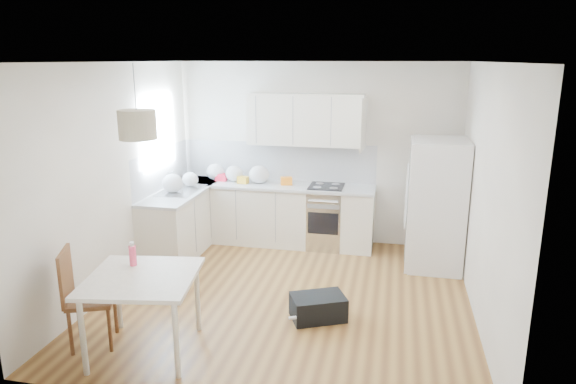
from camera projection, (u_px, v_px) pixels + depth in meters
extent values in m
plane|color=brown|center=(287.00, 297.00, 6.07)|extent=(4.20, 4.20, 0.00)
plane|color=white|center=(287.00, 62.00, 5.39)|extent=(4.20, 4.20, 0.00)
plane|color=beige|center=(317.00, 154.00, 7.72)|extent=(4.20, 0.00, 4.20)
plane|color=beige|center=(117.00, 178.00, 6.16)|extent=(0.00, 4.20, 4.20)
plane|color=beige|center=(485.00, 197.00, 5.31)|extent=(0.00, 4.20, 4.20)
cube|color=#BFE0F9|center=(158.00, 132.00, 7.14)|extent=(0.02, 1.00, 1.00)
cube|color=silver|center=(274.00, 215.00, 7.79)|extent=(3.00, 0.60, 0.88)
cube|color=silver|center=(184.00, 221.00, 7.46)|extent=(0.60, 1.80, 0.88)
cube|color=#B6B9BB|center=(273.00, 185.00, 7.67)|extent=(3.02, 0.64, 0.04)
cube|color=#B6B9BB|center=(182.00, 191.00, 7.34)|extent=(0.64, 1.82, 0.04)
cube|color=silver|center=(278.00, 161.00, 7.87)|extent=(3.00, 0.01, 0.58)
cube|color=silver|center=(162.00, 169.00, 7.33)|extent=(0.01, 1.80, 0.58)
cube|color=silver|center=(305.00, 120.00, 7.47)|extent=(1.70, 0.32, 0.75)
cube|color=beige|center=(142.00, 278.00, 4.77)|extent=(1.13, 1.13, 0.04)
cylinder|color=silver|center=(83.00, 337.00, 4.49)|extent=(0.05, 0.05, 0.74)
cylinder|color=silver|center=(176.00, 340.00, 4.45)|extent=(0.05, 0.05, 0.74)
cylinder|color=silver|center=(118.00, 295.00, 5.29)|extent=(0.05, 0.05, 0.74)
cylinder|color=silver|center=(197.00, 297.00, 5.25)|extent=(0.05, 0.05, 0.74)
cylinder|color=#F24367|center=(133.00, 254.00, 4.98)|extent=(0.08, 0.08, 0.24)
cube|color=black|center=(318.00, 307.00, 5.54)|extent=(0.67, 0.57, 0.26)
cylinder|color=beige|center=(137.00, 125.00, 4.43)|extent=(0.42, 0.42, 0.25)
ellipsoid|color=silver|center=(215.00, 172.00, 7.90)|extent=(0.28, 0.24, 0.25)
ellipsoid|color=silver|center=(234.00, 174.00, 7.79)|extent=(0.27, 0.23, 0.25)
ellipsoid|color=silver|center=(259.00, 174.00, 7.67)|extent=(0.30, 0.26, 0.27)
ellipsoid|color=silver|center=(190.00, 179.00, 7.50)|extent=(0.23, 0.20, 0.21)
ellipsoid|color=silver|center=(173.00, 183.00, 7.15)|extent=(0.29, 0.25, 0.27)
cube|color=orange|center=(286.00, 181.00, 7.60)|extent=(0.19, 0.15, 0.11)
cube|color=gold|center=(243.00, 180.00, 7.69)|extent=(0.17, 0.13, 0.11)
cube|color=#B5162A|center=(221.00, 177.00, 7.85)|extent=(0.17, 0.11, 0.11)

